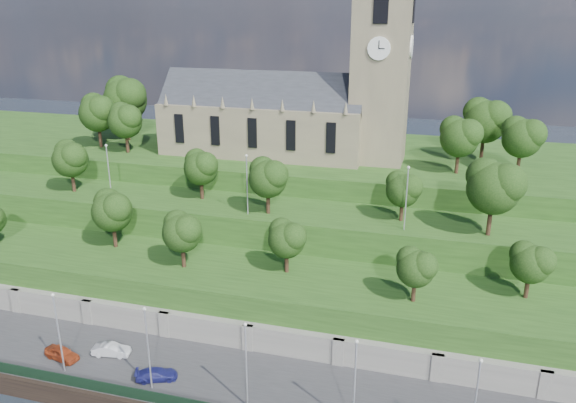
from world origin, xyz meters
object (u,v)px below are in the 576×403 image
(church, at_px, (294,108))
(car_right, at_px, (156,374))
(car_left, at_px, (62,353))
(car_middle, at_px, (111,350))

(church, xyz_separation_m, car_right, (-2.94, -42.18, -19.92))
(car_left, height_order, car_right, car_left)
(car_middle, bearing_deg, church, -23.61)
(church, relative_size, car_right, 9.31)
(car_middle, height_order, car_right, car_middle)
(church, bearing_deg, car_middle, -103.61)
(car_middle, xyz_separation_m, car_right, (6.69, -2.45, -0.06))
(car_middle, bearing_deg, car_right, -120.12)
(church, distance_m, car_right, 46.74)
(car_right, bearing_deg, car_middle, 47.00)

